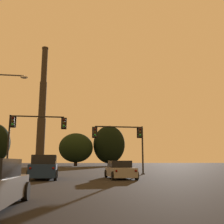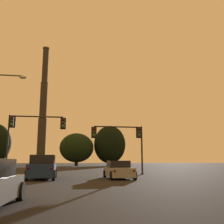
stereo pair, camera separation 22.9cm
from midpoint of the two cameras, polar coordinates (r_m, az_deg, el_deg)
The scene contains 7 objects.
suv_left_lane_front at distance 21.81m, azimuth -14.53°, elevation -11.60°, with size 2.21×4.94×1.86m.
sedan_right_lane_front at distance 21.84m, azimuth 1.73°, elevation -12.53°, with size 2.01×4.72×1.43m.
traffic_light_overhead_right at distance 29.05m, azimuth 2.97°, elevation -5.46°, with size 5.81×0.50×5.24m.
traffic_light_overhead_left at distance 28.28m, azimuth -17.58°, elevation -3.53°, with size 5.91×0.50×6.07m.
smokestack at distance 129.34m, azimuth -14.81°, elevation -0.96°, with size 6.28×6.28×57.71m.
treeline_center_left at distance 84.69m, azimuth -7.63°, elevation -7.73°, with size 10.76×9.68×10.33m.
treeline_far_left at distance 86.85m, azimuth -0.41°, elevation -7.07°, with size 10.39×9.35×13.12m.
Camera 2 is at (-0.71, -1.70, 1.34)m, focal length 42.00 mm.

